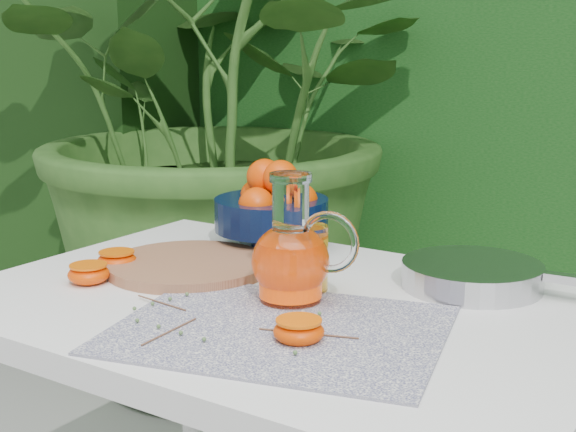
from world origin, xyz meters
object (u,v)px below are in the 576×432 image
Objects in this scene: fruit_bowl at (272,207)px; saute_pan at (474,274)px; juice_pitcher at (292,257)px; white_table at (281,347)px; cutting_board at (189,265)px.

saute_pan is (0.43, -0.04, -0.06)m from fruit_bowl.
saute_pan is (0.21, 0.23, -0.05)m from juice_pitcher.
saute_pan is (0.23, 0.22, 0.11)m from white_table.
cutting_board is 0.70× the size of saute_pan.
fruit_bowl is at bearing 126.77° from white_table.
saute_pan is (0.46, 0.18, 0.01)m from cutting_board.
fruit_bowl is (0.03, 0.22, 0.07)m from cutting_board.
saute_pan reaches higher than white_table.
fruit_bowl is at bearing 81.97° from cutting_board.
fruit_bowl reaches higher than cutting_board.
saute_pan is at bearing 47.67° from juice_pitcher.
white_table is 2.43× the size of saute_pan.
saute_pan is at bearing 21.57° from cutting_board.
cutting_board is at bearing 169.16° from juice_pitcher.
fruit_bowl reaches higher than white_table.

